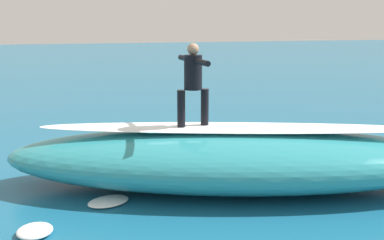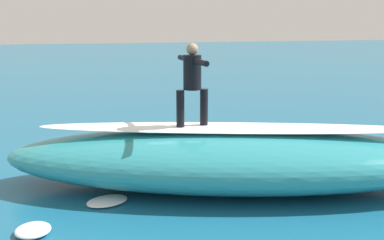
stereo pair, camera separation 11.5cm
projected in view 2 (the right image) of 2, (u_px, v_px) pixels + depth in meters
ground_plane at (183, 157)px, 11.72m from camera, size 120.00×120.00×0.00m
wave_crest at (231, 159)px, 9.49m from camera, size 9.88×5.35×1.26m
wave_foam_lip at (231, 128)px, 9.35m from camera, size 8.00×3.20×0.08m
surfboard_riding at (192, 128)px, 9.38m from camera, size 2.21×0.69×0.07m
surfer_riding at (192, 79)px, 9.16m from camera, size 0.68×1.62×1.70m
surfboard_paddling at (192, 146)px, 12.62m from camera, size 2.17×0.98×0.07m
surfer_paddling at (197, 140)px, 12.59m from camera, size 1.76×0.62×0.32m
foam_patch_near at (107, 201)px, 8.78m from camera, size 0.96×0.82×0.09m
foam_patch_mid at (33, 230)px, 7.50m from camera, size 0.60×0.64×0.14m
foam_patch_far at (319, 179)px, 10.01m from camera, size 0.91×0.82×0.09m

